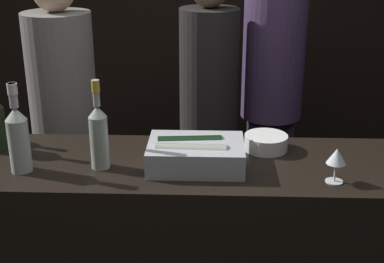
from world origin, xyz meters
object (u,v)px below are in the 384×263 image
Objects in this scene: rose_wine_bottle at (99,134)px; person_blond_tee at (209,101)px; ice_bin_with_bottles at (195,153)px; wine_glass at (337,158)px; bowl_white at (266,142)px; person_grey_polo at (272,89)px; person_in_hoodie at (65,116)px; white_wine_bottle at (18,136)px.

person_blond_tee is (0.41, 1.05, -0.20)m from rose_wine_bottle.
wine_glass is (0.52, -0.12, 0.04)m from ice_bin_with_bottles.
wine_glass is 0.38× the size of rose_wine_bottle.
ice_bin_with_bottles is 2.05× the size of bowl_white.
ice_bin_with_bottles reaches higher than bowl_white.
person_grey_polo is at bearing 93.97° from wine_glass.
rose_wine_bottle is 0.21× the size of person_in_hoodie.
rose_wine_bottle is at bearing 8.20° from white_wine_bottle.
person_in_hoodie is 0.98× the size of person_grey_polo.
person_grey_polo is (0.38, 0.18, 0.02)m from person_blond_tee.
ice_bin_with_bottles is 0.22× the size of person_grey_polo.
white_wine_bottle is 0.30m from rose_wine_bottle.
person_grey_polo reaches higher than white_wine_bottle.
person_in_hoodie is (-0.04, 0.78, -0.19)m from white_wine_bottle.
rose_wine_bottle reaches higher than bowl_white.
person_in_hoodie is 1.24m from person_grey_polo.
bowl_white is 0.11× the size of person_in_hoodie.
bowl_white is 0.51× the size of rose_wine_bottle.
bowl_white is 1.14m from person_in_hoodie.
person_grey_polo is at bearing 82.66° from bowl_white.
rose_wine_bottle is 0.83m from person_in_hoodie.
bowl_white is 0.11× the size of person_blond_tee.
rose_wine_bottle reaches higher than ice_bin_with_bottles.
person_blond_tee is (0.71, 1.09, -0.20)m from white_wine_bottle.
white_wine_bottle reaches higher than ice_bin_with_bottles.
white_wine_bottle reaches higher than bowl_white.
rose_wine_bottle is (-0.89, 0.10, 0.04)m from wine_glass.
person_in_hoodie is at bearing 116.71° from person_grey_polo.
person_blond_tee is at bearing 106.33° from bowl_white.
wine_glass is (0.22, -0.30, 0.06)m from bowl_white.
person_in_hoodie is at bearing 134.92° from ice_bin_with_bottles.
white_wine_bottle is at bearing 177.43° from wine_glass.
ice_bin_with_bottles is 1.07× the size of white_wine_bottle.
white_wine_bottle is 0.21× the size of person_blond_tee.
bowl_white is at bearing -154.46° from person_in_hoodie.
wine_glass is at bearing -12.97° from ice_bin_with_bottles.
ice_bin_with_bottles is 0.22× the size of person_blond_tee.
rose_wine_bottle is 1.15m from person_blond_tee.
person_blond_tee is (0.75, 0.32, -0.01)m from person_in_hoodie.
person_in_hoodie reaches higher than wine_glass.
person_grey_polo reaches higher than bowl_white.
wine_glass is 0.08× the size of person_blond_tee.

